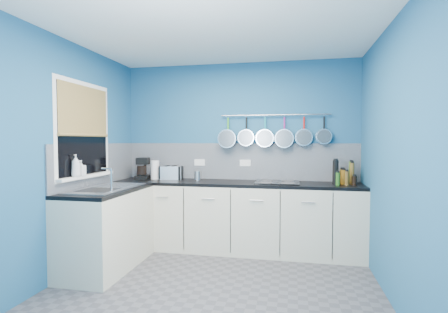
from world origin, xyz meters
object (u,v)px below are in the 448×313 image
(soap_bottle_b, at_px, (81,168))
(paper_towel, at_px, (155,170))
(coffee_maker, at_px, (142,168))
(canister, at_px, (197,176))
(hob, at_px, (277,182))
(toaster, at_px, (171,173))
(soap_bottle_a, at_px, (76,166))

(soap_bottle_b, xyz_separation_m, paper_towel, (0.39, 1.12, -0.11))
(paper_towel, height_order, coffee_maker, coffee_maker)
(canister, relative_size, hob, 0.22)
(soap_bottle_b, distance_m, toaster, 1.31)
(soap_bottle_a, xyz_separation_m, coffee_maker, (0.22, 1.16, -0.12))
(soap_bottle_a, distance_m, coffee_maker, 1.18)
(coffee_maker, bearing_deg, soap_bottle_b, -109.89)
(soap_bottle_b, relative_size, canister, 1.44)
(soap_bottle_a, bearing_deg, paper_towel, 72.22)
(coffee_maker, xyz_separation_m, toaster, (0.39, 0.09, -0.06))
(coffee_maker, height_order, canister, coffee_maker)
(paper_towel, xyz_separation_m, toaster, (0.22, 0.04, -0.04))
(soap_bottle_b, height_order, toaster, soap_bottle_b)
(hob, bearing_deg, toaster, 175.85)
(soap_bottle_a, bearing_deg, hob, 28.70)
(soap_bottle_a, distance_m, canister, 1.59)
(canister, bearing_deg, soap_bottle_b, -131.38)
(soap_bottle_a, height_order, soap_bottle_b, soap_bottle_a)
(coffee_maker, bearing_deg, canister, -3.05)
(paper_towel, xyz_separation_m, hob, (1.69, -0.07, -0.12))
(paper_towel, distance_m, toaster, 0.23)
(soap_bottle_b, height_order, canister, soap_bottle_b)
(soap_bottle_a, height_order, hob, soap_bottle_a)
(paper_towel, bearing_deg, soap_bottle_a, -107.78)
(soap_bottle_a, xyz_separation_m, paper_towel, (0.39, 1.21, -0.14))
(paper_towel, bearing_deg, toaster, 9.49)
(soap_bottle_a, relative_size, toaster, 0.84)
(soap_bottle_b, relative_size, toaster, 0.61)
(paper_towel, bearing_deg, coffee_maker, -162.33)
(toaster, xyz_separation_m, canister, (0.39, -0.02, -0.03))
(soap_bottle_a, height_order, toaster, soap_bottle_a)
(canister, bearing_deg, paper_towel, -178.60)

